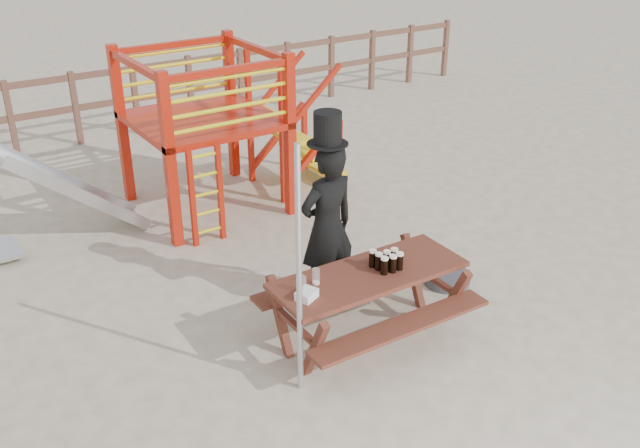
% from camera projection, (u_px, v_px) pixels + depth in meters
% --- Properties ---
extents(ground, '(60.00, 60.00, 0.00)m').
position_uv_depth(ground, '(355.00, 342.00, 6.77)').
color(ground, beige).
rests_on(ground, ground).
extents(back_fence, '(15.09, 0.09, 1.20)m').
position_uv_depth(back_fence, '(105.00, 95.00, 11.68)').
color(back_fence, brown).
rests_on(back_fence, ground).
extents(playground_fort, '(4.71, 1.84, 2.10)m').
position_uv_depth(playground_fort, '(199.00, 131.00, 9.03)').
color(playground_fort, '#B31D0B').
rests_on(playground_fort, ground).
extents(picnic_table, '(1.87, 1.31, 0.71)m').
position_uv_depth(picnic_table, '(369.00, 297.00, 6.65)').
color(picnic_table, brown).
rests_on(picnic_table, ground).
extents(man_with_hat, '(0.66, 0.45, 2.05)m').
position_uv_depth(man_with_hat, '(327.00, 223.00, 6.99)').
color(man_with_hat, black).
rests_on(man_with_hat, ground).
extents(metal_pole, '(0.05, 0.05, 2.24)m').
position_uv_depth(metal_pole, '(299.00, 276.00, 5.68)').
color(metal_pole, '#B2B2B7').
rests_on(metal_pole, ground).
extents(parasol_base, '(0.50, 0.50, 0.21)m').
position_uv_depth(parasol_base, '(447.00, 278.00, 7.73)').
color(parasol_base, '#3C3C42').
rests_on(parasol_base, ground).
extents(paper_bag, '(0.22, 0.20, 0.08)m').
position_uv_depth(paper_bag, '(307.00, 295.00, 6.11)').
color(paper_bag, white).
rests_on(paper_bag, picnic_table).
extents(stout_pints, '(0.26, 0.25, 0.17)m').
position_uv_depth(stout_pints, '(387.00, 261.00, 6.55)').
color(stout_pints, black).
rests_on(stout_pints, picnic_table).
extents(empty_glasses, '(0.24, 0.11, 0.15)m').
position_uv_depth(empty_glasses, '(309.00, 281.00, 6.27)').
color(empty_glasses, silver).
rests_on(empty_glasses, picnic_table).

